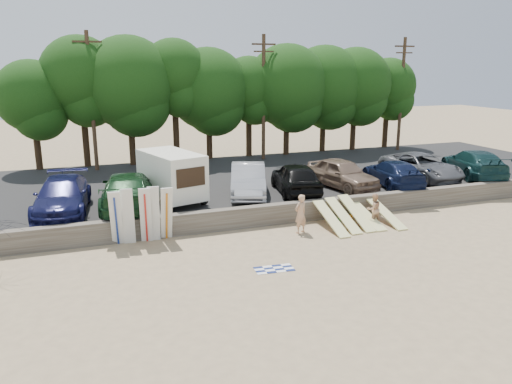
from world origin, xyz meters
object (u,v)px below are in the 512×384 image
car_0 (62,196)px  car_4 (342,173)px  car_6 (421,166)px  car_2 (248,180)px  beachgoer_b (374,209)px  car_3 (296,178)px  car_5 (393,173)px  beachgoer_a (300,214)px  cooler (342,217)px  box_trailer (171,175)px  car_7 (474,163)px  car_1 (128,190)px

car_0 → car_4: 15.01m
car_6 → car_2: bearing=176.2°
car_0 → beachgoer_b: size_ratio=3.72×
car_3 → car_5: (6.12, -0.28, -0.12)m
beachgoer_a → cooler: bearing=-178.6°
box_trailer → car_7: 19.13m
car_3 → car_6: car_3 is taller
car_4 → car_7: bearing=-11.5°
car_3 → car_5: bearing=-171.7°
car_5 → car_7: size_ratio=0.88×
car_0 → car_4: bearing=6.0°
box_trailer → car_2: 4.18m
car_1 → car_3: (8.97, -0.09, -0.03)m
car_6 → beachgoer_a: car_6 is taller
beachgoer_b → car_0: bearing=-18.2°
car_3 → car_7: bearing=-169.0°
box_trailer → car_4: (9.74, -0.28, -0.62)m
car_1 → car_5: size_ratio=1.21×
car_2 → beachgoer_b: car_2 is taller
beachgoer_b → cooler: beachgoer_b is taller
car_7 → beachgoer_a: car_7 is taller
car_2 → beachgoer_a: (0.87, -4.82, -0.63)m
car_1 → cooler: 10.72m
box_trailer → beachgoer_a: box_trailer is taller
car_4 → car_6: 5.74m
car_1 → beachgoer_b: size_ratio=4.00×
box_trailer → car_4: size_ratio=0.91×
car_0 → beachgoer_b: bearing=-12.1°
car_2 → beachgoer_a: car_2 is taller
beachgoer_b → cooler: 1.66m
beachgoer_a → car_7: bearing=178.3°
car_0 → car_4: size_ratio=1.17×
cooler → car_2: bearing=128.1°
beachgoer_b → cooler: (-1.05, 1.13, -0.61)m
car_6 → car_7: (3.63, -0.49, 0.05)m
car_5 → beachgoer_a: (-7.87, -4.09, -0.52)m
car_4 → car_5: bearing=-19.0°
car_3 → car_4: 3.01m
beachgoer_a → cooler: size_ratio=4.83×
car_4 → beachgoer_b: car_4 is taller
car_2 → car_7: bearing=17.0°
car_0 → car_1: (3.04, -0.21, 0.06)m
car_1 → beachgoer_a: car_1 is taller
car_0 → car_3: (12.01, -0.30, 0.03)m
car_2 → beachgoer_a: bearing=-61.2°
car_7 → beachgoer_b: bearing=42.1°
car_0 → car_1: 3.05m
car_0 → car_1: car_1 is taller
box_trailer → cooler: 8.93m
car_3 → beachgoer_b: size_ratio=3.28×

